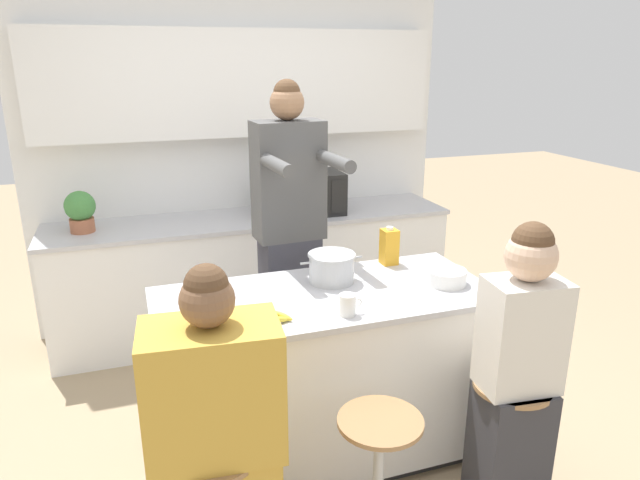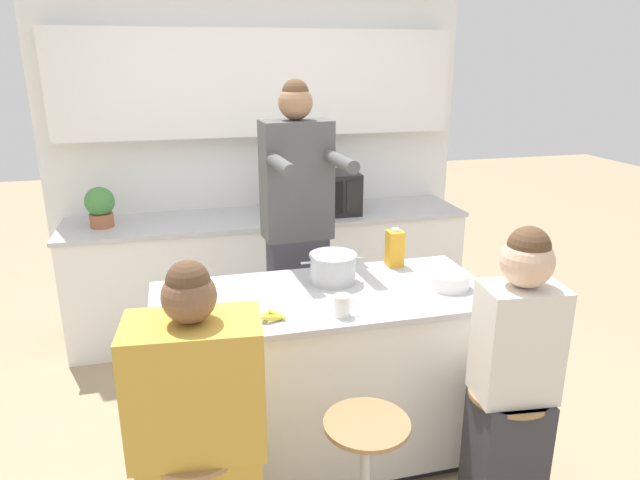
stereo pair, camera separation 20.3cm
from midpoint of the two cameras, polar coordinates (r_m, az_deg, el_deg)
ground_plane at (r=3.23m, az=2.26°, el=-20.57°), size 16.00×16.00×0.00m
wall_back at (r=4.38m, az=-4.69°, el=11.71°), size 3.15×0.22×2.70m
back_counter at (r=4.36m, az=-3.64°, el=-3.19°), size 2.93×0.62×0.89m
kitchen_island at (r=2.97m, az=2.37°, el=-13.51°), size 1.64×0.73×0.92m
bar_stool_rightmost at (r=2.83m, az=19.84°, el=-19.57°), size 0.38×0.38×0.65m
person_cooking at (r=3.35m, az=-0.53°, el=-0.53°), size 0.43×0.61×1.90m
person_wrapped_blanket at (r=2.25m, az=-9.20°, el=-19.80°), size 0.50×0.33×1.37m
person_seated_near at (r=2.64m, az=20.78°, el=-14.12°), size 0.34×0.29×1.39m
cooking_pot at (r=2.87m, az=3.32°, el=-2.84°), size 0.33×0.24×0.15m
fruit_bowl at (r=2.91m, az=14.73°, el=-3.96°), size 0.20×0.20×0.08m
coffee_cup_near at (r=2.47m, az=-7.59°, el=-7.27°), size 0.11×0.08×0.09m
coffee_cup_far at (r=2.52m, az=4.56°, el=-6.60°), size 0.11×0.07×0.10m
banana_bunch at (r=2.48m, az=-2.57°, el=-7.64°), size 0.14×0.10×0.04m
juice_carton at (r=3.12m, az=9.32°, el=-0.84°), size 0.08×0.08×0.21m
microwave at (r=4.23m, az=1.41°, el=4.67°), size 0.56×0.35×0.31m
potted_plant at (r=4.13m, az=-19.85°, el=3.22°), size 0.20×0.20×0.28m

